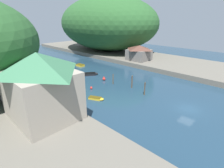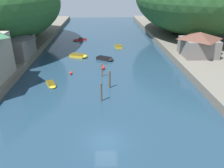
{
  "view_description": "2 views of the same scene",
  "coord_description": "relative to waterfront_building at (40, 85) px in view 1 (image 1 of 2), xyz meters",
  "views": [
    {
      "loc": [
        -29.13,
        -9.47,
        15.15
      ],
      "look_at": [
        -2.57,
        16.39,
        1.09
      ],
      "focal_mm": 28.0,
      "sensor_mm": 36.0,
      "label": 1
    },
    {
      "loc": [
        -0.23,
        -18.98,
        15.65
      ],
      "look_at": [
        1.31,
        13.09,
        0.79
      ],
      "focal_mm": 35.0,
      "sensor_mm": 36.0,
      "label": 2
    }
  ],
  "objects": [
    {
      "name": "hillside_right",
      "position": [
        47.05,
        35.05,
        6.53
      ],
      "size": [
        34.45,
        48.23,
        22.89
      ],
      "color": "#285628",
      "rests_on": "right_bank"
    },
    {
      "name": "channel_buoy_near",
      "position": [
        19.7,
        8.02,
        -5.86
      ],
      "size": [
        0.77,
        0.77,
        1.15
      ],
      "color": "red",
      "rests_on": "water_surface"
    },
    {
      "name": "mooring_post_middle",
      "position": [
        19.46,
        4.53,
        -5.03
      ],
      "size": [
        0.21,
        0.21,
        2.55
      ],
      "color": "brown",
      "rests_on": "water_surface"
    },
    {
      "name": "boat_far_right_bank",
      "position": [
        12.86,
        32.79,
        -6.04
      ],
      "size": [
        4.33,
        2.4,
        0.86
      ],
      "rotation": [
        0.0,
        0.0,
        1.86
      ],
      "color": "red",
      "rests_on": "water_surface"
    },
    {
      "name": "boathouse_shed",
      "position": [
        0.65,
        13.07,
        -2.14
      ],
      "size": [
        8.08,
        9.55,
        5.38
      ],
      "color": "slate",
      "rests_on": "left_bank"
    },
    {
      "name": "waterfront_building",
      "position": [
        0.0,
        0.0,
        0.0
      ],
      "size": [
        8.68,
        10.89,
        9.54
      ],
      "color": "gray",
      "rests_on": "left_bank"
    },
    {
      "name": "boat_near_quay",
      "position": [
        23.99,
        24.61,
        -6.01
      ],
      "size": [
        2.01,
        3.33,
        0.6
      ],
      "rotation": [
        0.0,
        0.0,
        0.05
      ],
      "color": "gold",
      "rests_on": "water_surface"
    },
    {
      "name": "person_on_quay",
      "position": [
        3.15,
        -0.28,
        -3.94
      ],
      "size": [
        0.33,
        0.43,
        1.69
      ],
      "rotation": [
        0.0,
        0.0,
        1.25
      ],
      "color": "#282D3D",
      "rests_on": "left_bank"
    },
    {
      "name": "boat_moored_right",
      "position": [
        14.29,
        16.27,
        -5.97
      ],
      "size": [
        4.48,
        3.15,
        0.7
      ],
      "rotation": [
        0.0,
        0.0,
        4.37
      ],
      "color": "gold",
      "rests_on": "water_surface"
    },
    {
      "name": "channel_buoy_far",
      "position": [
        13.62,
        5.77,
        -6.0
      ],
      "size": [
        0.53,
        0.53,
        0.8
      ],
      "color": "red",
      "rests_on": "water_surface"
    },
    {
      "name": "right_bank",
      "position": [
        45.95,
        16.26,
        -5.61
      ],
      "size": [
        22.0,
        120.0,
        1.39
      ],
      "color": "#666056",
      "rests_on": "ground"
    },
    {
      "name": "boat_white_cruiser",
      "position": [
        20.37,
        13.93,
        -6.0
      ],
      "size": [
        4.25,
        3.54,
        0.63
      ],
      "rotation": [
        0.0,
        0.0,
        4.15
      ],
      "color": "black",
      "rests_on": "water_surface"
    },
    {
      "name": "right_bank_cottage",
      "position": [
        40.14,
        12.01,
        -2.31
      ],
      "size": [
        7.26,
        7.45,
        5.05
      ],
      "color": "slate",
      "rests_on": "right_bank"
    },
    {
      "name": "water_surface",
      "position": [
        19.74,
        16.26,
        -6.31
      ],
      "size": [
        130.0,
        130.0,
        0.0
      ],
      "primitive_type": "plane",
      "color": "#1E384C",
      "rests_on": "ground"
    },
    {
      "name": "mooring_post_second",
      "position": [
        20.69,
        -0.31,
        -4.8
      ],
      "size": [
        0.28,
        0.28,
        3.01
      ],
      "color": "#4C3D2D",
      "rests_on": "water_surface"
    },
    {
      "name": "boat_far_upstream",
      "position": [
        10.96,
        0.83,
        -6.1
      ],
      "size": [
        2.31,
        3.29,
        0.42
      ],
      "rotation": [
        0.0,
        0.0,
        3.57
      ],
      "color": "gold",
      "rests_on": "water_surface"
    },
    {
      "name": "mooring_post_nearest",
      "position": [
        19.33,
        -4.71,
        -4.86
      ],
      "size": [
        0.24,
        0.24,
        2.88
      ],
      "color": "#4C3D2D",
      "rests_on": "water_surface"
    }
  ]
}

